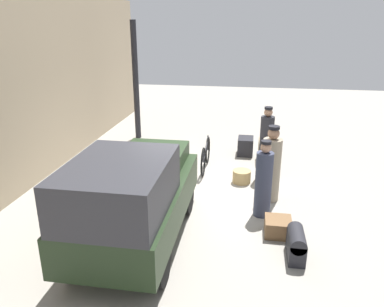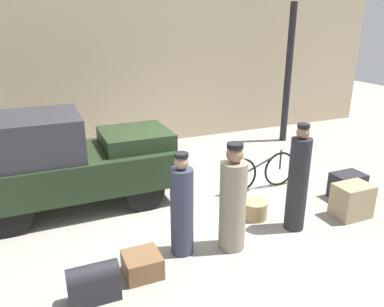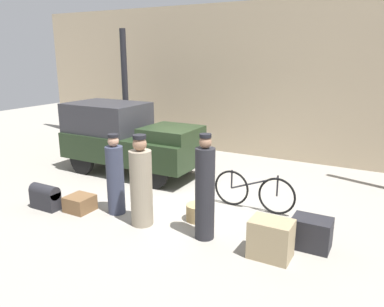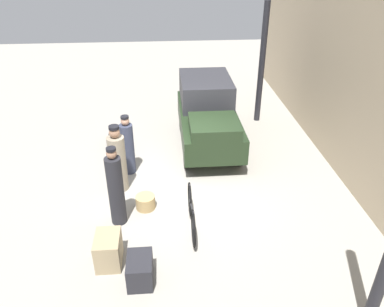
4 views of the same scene
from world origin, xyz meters
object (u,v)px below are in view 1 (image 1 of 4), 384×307
trunk_large_brown (245,146)px  porter_lifting_near_truck (266,146)px  wicker_basket (242,177)px  suitcase_black_upright (278,227)px  truck (134,195)px  bicycle (206,155)px  trunk_wicker_pale (266,151)px  suitcase_tan_flat (296,244)px  porter_with_bicycle (263,182)px  porter_carrying_trunk (271,167)px

trunk_large_brown → porter_lifting_near_truck: bearing=-162.6°
wicker_basket → suitcase_black_upright: 2.39m
truck → bicycle: truck is taller
truck → trunk_large_brown: bearing=-19.1°
truck → trunk_large_brown: size_ratio=5.95×
truck → trunk_wicker_pale: (4.63, -2.37, -0.66)m
wicker_basket → porter_lifting_near_truck: (0.43, -0.55, 0.69)m
suitcase_tan_flat → porter_with_bicycle: bearing=21.3°
porter_carrying_trunk → suitcase_tan_flat: (-2.14, -0.37, -0.50)m
truck → wicker_basket: bearing=-30.0°
bicycle → porter_lifting_near_truck: porter_lifting_near_truck is taller
porter_with_bicycle → suitcase_black_upright: porter_with_bicycle is taller
porter_lifting_near_truck → trunk_wicker_pale: bearing=-3.7°
truck → porter_lifting_near_truck: porter_lifting_near_truck is taller
suitcase_black_upright → wicker_basket: bearing=18.3°
bicycle → porter_carrying_trunk: bearing=-133.9°
trunk_large_brown → suitcase_black_upright: bearing=-170.6°
truck → porter_carrying_trunk: truck is taller
porter_carrying_trunk → trunk_large_brown: (2.91, 0.61, -0.51)m
wicker_basket → trunk_wicker_pale: 1.73m
truck → porter_carrying_trunk: size_ratio=2.16×
truck → suitcase_black_upright: size_ratio=7.32×
porter_carrying_trunk → suitcase_tan_flat: porter_carrying_trunk is taller
porter_lifting_near_truck → trunk_large_brown: bearing=17.4°
porter_carrying_trunk → trunk_wicker_pale: bearing=0.2°
porter_carrying_trunk → trunk_wicker_pale: 2.47m
porter_lifting_near_truck → suitcase_black_upright: 2.79m
wicker_basket → porter_with_bicycle: porter_with_bicycle is taller
porter_with_bicycle → trunk_wicker_pale: bearing=-3.0°
truck → trunk_large_brown: 5.46m
porter_carrying_trunk → trunk_wicker_pale: porter_carrying_trunk is taller
wicker_basket → porter_with_bicycle: (-1.57, -0.46, 0.57)m
porter_carrying_trunk → trunk_wicker_pale: (2.43, 0.01, -0.46)m
bicycle → suitcase_tan_flat: bicycle is taller
porter_with_bicycle → porter_lifting_near_truck: size_ratio=0.88×
bicycle → porter_lifting_near_truck: (-0.32, -1.54, 0.46)m
suitcase_tan_flat → trunk_wicker_pale: trunk_wicker_pale is taller
porter_with_bicycle → wicker_basket: bearing=16.5°
porter_lifting_near_truck → suitcase_tan_flat: (-3.39, -0.45, -0.58)m
bicycle → wicker_basket: bearing=-126.9°
trunk_wicker_pale → truck: bearing=152.8°
suitcase_tan_flat → wicker_basket: bearing=18.8°
bicycle → wicker_basket: bicycle is taller
trunk_large_brown → wicker_basket: bearing=179.2°
truck → wicker_basket: size_ratio=8.30×
porter_with_bicycle → trunk_large_brown: 3.72m
truck → suitcase_black_upright: 2.73m
bicycle → suitcase_tan_flat: (-3.70, -1.99, -0.12)m
truck → porter_lifting_near_truck: (3.45, -2.30, -0.12)m
suitcase_tan_flat → trunk_wicker_pale: (4.57, 0.38, 0.04)m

